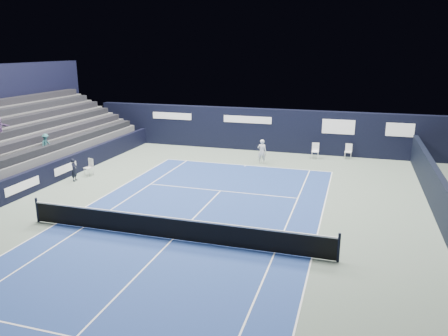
# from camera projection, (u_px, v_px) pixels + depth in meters

# --- Properties ---
(ground) EXTENTS (48.00, 48.00, 0.00)m
(ground) POSITION_uv_depth(u_px,v_px,m) (191.00, 221.00, 19.24)
(ground) COLOR #5A6B5E
(ground) RESTS_ON ground
(court_surface) EXTENTS (10.97, 23.77, 0.01)m
(court_surface) POSITION_uv_depth(u_px,v_px,m) (173.00, 239.00, 17.40)
(court_surface) COLOR navy
(court_surface) RESTS_ON ground
(enclosure_wall_right) EXTENTS (0.30, 22.00, 1.80)m
(enclosure_wall_right) POSITION_uv_depth(u_px,v_px,m) (439.00, 196.00, 19.74)
(enclosure_wall_right) COLOR black
(enclosure_wall_right) RESTS_ON ground
(folding_chair_back_a) EXTENTS (0.49, 0.53, 1.07)m
(folding_chair_back_a) POSITION_uv_depth(u_px,v_px,m) (315.00, 148.00, 30.07)
(folding_chair_back_a) COLOR white
(folding_chair_back_a) RESTS_ON ground
(folding_chair_back_b) EXTENTS (0.50, 0.48, 1.03)m
(folding_chair_back_b) POSITION_uv_depth(u_px,v_px,m) (348.00, 150.00, 29.97)
(folding_chair_back_b) COLOR silver
(folding_chair_back_b) RESTS_ON ground
(line_judge_chair) EXTENTS (0.57, 0.56, 1.02)m
(line_judge_chair) POSITION_uv_depth(u_px,v_px,m) (90.00, 166.00, 26.04)
(line_judge_chair) COLOR silver
(line_judge_chair) RESTS_ON ground
(line_judge) EXTENTS (0.38, 0.52, 1.30)m
(line_judge) POSITION_uv_depth(u_px,v_px,m) (74.00, 170.00, 24.92)
(line_judge) COLOR black
(line_judge) RESTS_ON ground
(court_markings) EXTENTS (11.03, 23.83, 0.00)m
(court_markings) POSITION_uv_depth(u_px,v_px,m) (173.00, 239.00, 17.39)
(court_markings) COLOR white
(court_markings) RESTS_ON court_surface
(tennis_net) EXTENTS (12.90, 0.10, 1.10)m
(tennis_net) POSITION_uv_depth(u_px,v_px,m) (172.00, 228.00, 17.26)
(tennis_net) COLOR black
(tennis_net) RESTS_ON ground
(back_sponsor_wall) EXTENTS (26.00, 0.63, 3.10)m
(back_sponsor_wall) POSITION_uv_depth(u_px,v_px,m) (261.00, 130.00, 32.19)
(back_sponsor_wall) COLOR black
(back_sponsor_wall) RESTS_ON ground
(side_barrier_left) EXTENTS (0.33, 22.00, 1.20)m
(side_barrier_left) POSITION_uv_depth(u_px,v_px,m) (63.00, 168.00, 25.42)
(side_barrier_left) COLOR black
(side_barrier_left) RESTS_ON ground
(spectator_stand) EXTENTS (6.00, 18.00, 6.40)m
(spectator_stand) POSITION_uv_depth(u_px,v_px,m) (19.00, 138.00, 27.05)
(spectator_stand) COLOR #464648
(spectator_stand) RESTS_ON ground
(tennis_player) EXTENTS (0.66, 0.87, 1.60)m
(tennis_player) POSITION_uv_depth(u_px,v_px,m) (262.00, 151.00, 28.71)
(tennis_player) COLOR silver
(tennis_player) RESTS_ON ground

